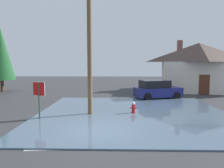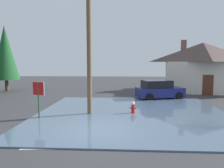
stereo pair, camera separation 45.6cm
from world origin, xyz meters
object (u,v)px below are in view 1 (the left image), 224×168
object	(u,v)px
stop_sign_near	(39,93)
utility_pole	(89,43)
fire_hydrant	(133,108)
pine_tree_mid_left	(1,53)
parked_car	(157,90)
house	(198,66)

from	to	relation	value
stop_sign_near	utility_pole	size ratio (longest dim) A/B	0.25
fire_hydrant	pine_tree_mid_left	size ratio (longest dim) A/B	0.11
stop_sign_near	pine_tree_mid_left	xyz separation A→B (m)	(-8.44, 11.78, 2.75)
parked_car	pine_tree_mid_left	xyz separation A→B (m)	(-16.36, 4.23, 3.51)
house	pine_tree_mid_left	xyz separation A→B (m)	(-22.00, -1.36, 1.47)
parked_car	utility_pole	bearing A→B (deg)	-129.61
pine_tree_mid_left	fire_hydrant	bearing A→B (deg)	-36.48
pine_tree_mid_left	parked_car	bearing A→B (deg)	-14.51
pine_tree_mid_left	utility_pole	bearing A→B (deg)	-43.42
fire_hydrant	house	xyz separation A→B (m)	(8.19, 11.58, 2.43)
stop_sign_near	parked_car	bearing A→B (deg)	43.66
utility_pole	fire_hydrant	bearing A→B (deg)	6.85
house	parked_car	distance (m)	8.21
stop_sign_near	fire_hydrant	xyz separation A→B (m)	(5.38, 1.57, -1.15)
parked_car	pine_tree_mid_left	size ratio (longest dim) A/B	0.61
stop_sign_near	pine_tree_mid_left	size ratio (longest dim) A/B	0.29
stop_sign_near	utility_pole	xyz separation A→B (m)	(2.70, 1.25, 2.86)
fire_hydrant	utility_pole	size ratio (longest dim) A/B	0.09
stop_sign_near	house	distance (m)	18.93
utility_pole	stop_sign_near	bearing A→B (deg)	-155.19
house	stop_sign_near	bearing A→B (deg)	-135.89
utility_pole	house	size ratio (longest dim) A/B	0.89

